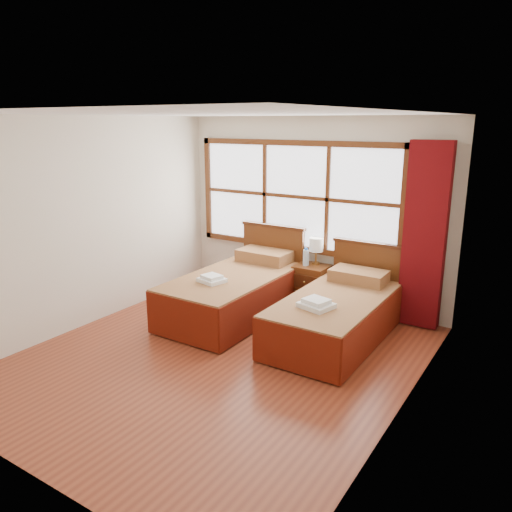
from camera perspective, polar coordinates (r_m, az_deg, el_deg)
The scene contains 15 objects.
floor at distance 5.63m, azimuth -4.39°, elevation -11.57°, with size 4.50×4.50×0.00m, color brown.
ceiling at distance 5.03m, azimuth -5.01°, elevation 15.91°, with size 4.50×4.50×0.00m, color white.
wall_back at distance 7.06m, azimuth 6.43°, elevation 5.05°, with size 4.00×4.00×0.00m, color silver.
wall_left at distance 6.56m, azimuth -18.78°, elevation 3.56°, with size 4.50×4.50×0.00m, color silver.
wall_right at distance 4.32m, azimuth 17.03°, elevation -2.08°, with size 4.50×4.50×0.00m, color silver.
window at distance 7.11m, azimuth 4.52°, elevation 6.80°, with size 3.16×0.06×1.56m.
curtain at distance 6.43m, azimuth 18.72°, elevation 2.14°, with size 0.50×0.16×2.30m, color #640A0D.
bed_left at distance 6.71m, azimuth -2.20°, elevation -4.02°, with size 1.10×2.13×1.07m.
bed_right at distance 6.06m, azimuth 9.25°, elevation -6.59°, with size 1.03×2.05×1.00m.
nightstand at distance 7.03m, azimuth 6.34°, elevation -3.44°, with size 0.45×0.44×0.60m.
towels_left at distance 6.29m, azimuth -5.06°, elevation -2.63°, with size 0.36×0.33×0.09m.
towels_right at distance 5.57m, azimuth 6.90°, elevation -5.45°, with size 0.41×0.37×0.10m.
lamp at distance 6.97m, azimuth 6.90°, elevation 1.20°, with size 0.19×0.19×0.37m.
bottle_near at distance 6.90m, azimuth 5.66°, elevation -0.16°, with size 0.07×0.07×0.26m.
bottle_far at distance 6.92m, azimuth 5.82°, elevation -0.17°, with size 0.06×0.06×0.24m.
Camera 1 is at (3.06, -4.00, 2.53)m, focal length 35.00 mm.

